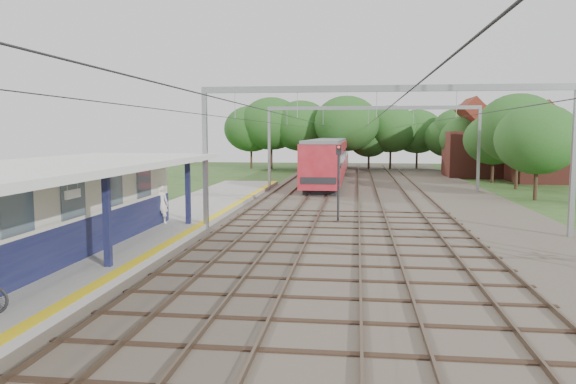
{
  "coord_description": "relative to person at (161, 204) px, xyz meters",
  "views": [
    {
      "loc": [
        2.34,
        -11.56,
        4.79
      ],
      "look_at": [
        -1.39,
        18.63,
        1.6
      ],
      "focal_mm": 35.0,
      "sensor_mm": 36.0,
      "label": 1
    }
  ],
  "objects": [
    {
      "name": "tree_band",
      "position": [
        11.11,
        42.12,
        3.6
      ],
      "size": [
        31.72,
        30.88,
        8.82
      ],
      "color": "#382619",
      "rests_on": "ground"
    },
    {
      "name": "rail_tracks",
      "position": [
        8.77,
        15.0,
        -1.14
      ],
      "size": [
        11.8,
        88.0,
        0.15
      ],
      "color": "brown",
      "rests_on": "ballast_bed"
    },
    {
      "name": "person",
      "position": [
        0.0,
        0.0,
        0.0
      ],
      "size": [
        0.75,
        0.54,
        1.93
      ],
      "primitive_type": "imported",
      "rotation": [
        0.0,
        0.0,
        3.03
      ],
      "color": "white",
      "rests_on": "platform"
    },
    {
      "name": "ground",
      "position": [
        7.27,
        -15.0,
        -1.32
      ],
      "size": [
        160.0,
        160.0,
        0.0
      ],
      "primitive_type": "plane",
      "color": "#2D4C1E",
      "rests_on": "ground"
    },
    {
      "name": "station_building",
      "position": [
        -1.61,
        -8.0,
        0.73
      ],
      "size": [
        3.41,
        18.0,
        3.4
      ],
      "color": "beige",
      "rests_on": "platform"
    },
    {
      "name": "canopy",
      "position": [
        -0.5,
        -9.0,
        2.33
      ],
      "size": [
        6.4,
        20.0,
        3.44
      ],
      "color": "#12163B",
      "rests_on": "platform"
    },
    {
      "name": "signal_post",
      "position": [
        8.62,
        3.45,
        1.27
      ],
      "size": [
        0.29,
        0.25,
        4.17
      ],
      "rotation": [
        0.0,
        0.0,
        -0.01
      ],
      "color": "black",
      "rests_on": "ground"
    },
    {
      "name": "yellow_stripe",
      "position": [
        2.02,
        -1.0,
        -0.96
      ],
      "size": [
        0.45,
        52.0,
        0.01
      ],
      "primitive_type": "cube",
      "color": "yellow",
      "rests_on": "platform"
    },
    {
      "name": "platform",
      "position": [
        -0.23,
        -1.0,
        -1.14
      ],
      "size": [
        5.0,
        52.0,
        0.35
      ],
      "primitive_type": "cube",
      "color": "gray",
      "rests_on": "ground"
    },
    {
      "name": "house_near",
      "position": [
        28.27,
        31.0,
        1.67
      ],
      "size": [
        7.0,
        6.12,
        7.89
      ],
      "color": "brown",
      "rests_on": "ground"
    },
    {
      "name": "house_far",
      "position": [
        23.27,
        37.0,
        1.92
      ],
      "size": [
        8.0,
        6.12,
        8.66
      ],
      "color": "brown",
      "rests_on": "ground"
    },
    {
      "name": "ballast_bed",
      "position": [
        11.27,
        15.0,
        -1.27
      ],
      "size": [
        18.0,
        90.0,
        0.1
      ],
      "primitive_type": "cube",
      "color": "#473D33",
      "rests_on": "ground"
    },
    {
      "name": "train",
      "position": [
        6.77,
        34.36,
        0.98
      ],
      "size": [
        3.16,
        39.3,
        4.13
      ],
      "color": "black",
      "rests_on": "ballast_bed"
    },
    {
      "name": "catenary_system",
      "position": [
        10.66,
        10.28,
        4.19
      ],
      "size": [
        17.22,
        88.0,
        7.0
      ],
      "color": "gray",
      "rests_on": "ground"
    }
  ]
}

